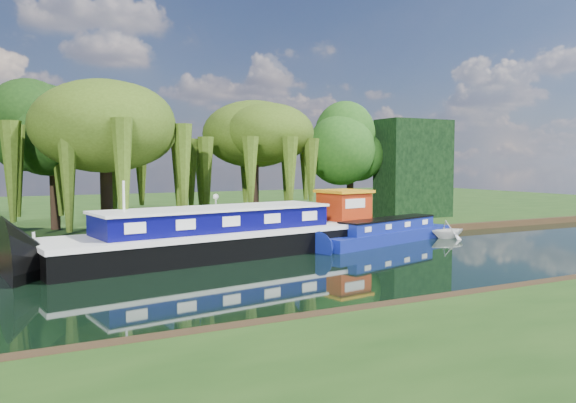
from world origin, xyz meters
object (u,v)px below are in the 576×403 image
dutch_barge (237,235)px  narrowboat (389,233)px  red_dinghy (91,263)px  white_cruiser (448,238)px

dutch_barge → narrowboat: bearing=-9.6°
narrowboat → red_dinghy: narrowboat is taller
dutch_barge → narrowboat: size_ratio=1.83×
narrowboat → white_cruiser: narrowboat is taller
white_cruiser → dutch_barge: bearing=93.4°
white_cruiser → narrowboat: bearing=92.4°
red_dinghy → white_cruiser: size_ratio=1.30×
dutch_barge → white_cruiser: size_ratio=8.35×
narrowboat → white_cruiser: size_ratio=4.56×
dutch_barge → narrowboat: 10.02m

